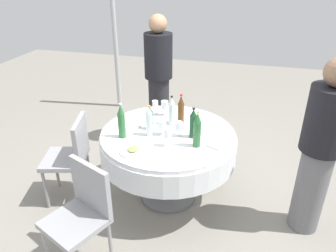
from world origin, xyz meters
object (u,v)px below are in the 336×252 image
bottle_brown_rear (181,110)px  plate_near (206,127)px  person_rear (321,148)px  bottle_green_south (197,130)px  wine_glass_outer (155,105)px  bottle_clear_mid (172,111)px  dining_table (168,146)px  wine_glass_mid (162,125)px  wine_glass_north (179,126)px  bottle_dark_green_north (150,118)px  plate_front (133,150)px  bottle_green_far (121,122)px  chair_east (82,210)px  wine_glass_east (168,134)px  chair_mid (72,153)px  person_south (159,79)px  bottle_clear_east (149,122)px  wine_glass_near (165,105)px  plate_inner (131,125)px  bottle_dark_green_outer (193,124)px

bottle_brown_rear → plate_near: 0.29m
bottle_brown_rear → person_rear: person_rear is taller
bottle_green_south → wine_glass_outer: size_ratio=2.16×
bottle_clear_mid → person_rear: bearing=78.8°
dining_table → wine_glass_mid: bearing=-37.9°
wine_glass_north → person_rear: (0.04, 1.18, -0.02)m
bottle_dark_green_north → wine_glass_north: 0.30m
plate_near → bottle_brown_rear: bearing=-100.9°
bottle_dark_green_north → bottle_clear_mid: bearing=130.3°
plate_near → plate_front: plate_front is taller
bottle_green_far → chair_east: size_ratio=0.38×
wine_glass_east → chair_mid: size_ratio=0.18×
bottle_clear_mid → chair_east: bottle_clear_mid is taller
wine_glass_east → person_south: size_ratio=0.10×
bottle_clear_east → wine_glass_near: 0.45m
bottle_green_south → wine_glass_mid: bearing=-109.0°
plate_near → bottle_clear_mid: bearing=-89.1°
wine_glass_mid → dining_table: bearing=142.1°
bottle_clear_east → person_rear: size_ratio=0.19×
wine_glass_mid → person_south: size_ratio=0.09×
plate_inner → chair_east: chair_east is taller
bottle_green_far → bottle_dark_green_north: 0.29m
bottle_brown_rear → wine_glass_east: (0.46, -0.01, -0.02)m
wine_glass_near → bottle_brown_rear: bearing=57.1°
bottle_dark_green_outer → wine_glass_north: 0.13m
bottle_green_far → chair_mid: 0.64m
bottle_dark_green_north → chair_east: bottle_dark_green_north is taller
bottle_dark_green_outer → plate_near: bearing=155.8°
plate_near → wine_glass_mid: bearing=-57.8°
wine_glass_outer → plate_near: (0.17, 0.56, -0.10)m
wine_glass_near → plate_inner: size_ratio=0.72×
wine_glass_north → wine_glass_east: 0.20m
bottle_green_south → wine_glass_east: size_ratio=2.03×
wine_glass_outer → wine_glass_near: (-0.01, 0.10, -0.00)m
wine_glass_mid → wine_glass_north: bearing=95.3°
bottle_brown_rear → bottle_green_far: size_ratio=0.90×
plate_near → chair_mid: 1.31m
bottle_green_south → wine_glass_near: size_ratio=2.09×
plate_inner → person_rear: (0.14, 1.68, 0.07)m
plate_front → chair_east: size_ratio=0.27×
wine_glass_mid → wine_glass_east: 0.20m
bottle_green_far → person_rear: size_ratio=0.21×
bottle_clear_east → wine_glass_near: size_ratio=1.88×
plate_near → plate_front: (0.58, -0.52, 0.00)m
bottle_green_far → bottle_clear_east: bearing=112.6°
bottle_dark_green_north → wine_glass_near: (-0.33, 0.05, -0.00)m
person_rear → chair_mid: person_rear is taller
wine_glass_east → bottle_brown_rear: bearing=178.5°
wine_glass_east → chair_east: (0.70, -0.47, -0.34)m
wine_glass_mid → bottle_clear_mid: bearing=171.7°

